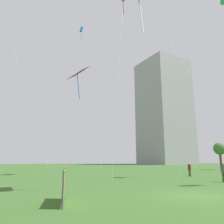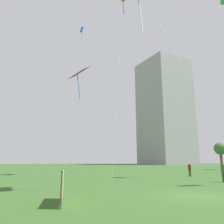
{
  "view_description": "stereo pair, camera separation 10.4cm",
  "coord_description": "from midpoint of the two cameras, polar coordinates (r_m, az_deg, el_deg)",
  "views": [
    {
      "loc": [
        -7.31,
        -11.73,
        1.93
      ],
      "look_at": [
        -1.77,
        13.8,
        7.7
      ],
      "focal_mm": 35.44,
      "sensor_mm": 36.0,
      "label": 1
    },
    {
      "loc": [
        -7.21,
        -11.75,
        1.93
      ],
      "look_at": [
        -1.77,
        13.8,
        7.7
      ],
      "focal_mm": 35.44,
      "sensor_mm": 36.0,
      "label": 2
    }
  ],
  "objects": [
    {
      "name": "event_banner",
      "position": [
        11.17,
        -12.61,
        -17.93
      ],
      "size": [
        0.15,
        2.68,
        1.54
      ],
      "color": "#4C4C4C",
      "rests_on": "ground"
    },
    {
      "name": "kite_flying_4",
      "position": [
        34.63,
        -8.73,
        9.82
      ],
      "size": [
        11.3,
        5.29,
        16.28
      ],
      "color": "silver",
      "rests_on": "ground"
    },
    {
      "name": "person_standing_0",
      "position": [
        30.51,
        19.26,
        -13.58
      ],
      "size": [
        0.37,
        0.37,
        1.68
      ],
      "rotation": [
        0.0,
        0.0,
        5.11
      ],
      "color": "#3F593F",
      "rests_on": "ground"
    },
    {
      "name": "distant_highrise_0",
      "position": [
        125.8,
        13.26,
        0.13
      ],
      "size": [
        28.6,
        28.6,
        57.2
      ],
      "primitive_type": "cube",
      "rotation": [
        0.0,
        0.0,
        0.3
      ],
      "color": "#939399",
      "rests_on": "ground"
    },
    {
      "name": "kite_flying_8",
      "position": [
        60.47,
        -7.99,
        20.08
      ],
      "size": [
        3.05,
        10.03,
        35.4
      ],
      "color": "silver",
      "rests_on": "ground"
    },
    {
      "name": "person_standing_2",
      "position": [
        23.59,
        26.65,
        -13.45
      ],
      "size": [
        0.38,
        0.38,
        1.72
      ],
      "rotation": [
        0.0,
        0.0,
        2.03
      ],
      "color": "#3F593F",
      "rests_on": "ground"
    },
    {
      "name": "park_tree_0",
      "position": [
        54.67,
        25.96,
        -8.59
      ],
      "size": [
        2.63,
        2.63,
        5.91
      ],
      "color": "brown",
      "rests_on": "ground"
    },
    {
      "name": "ground",
      "position": [
        13.94,
        20.53,
        -19.68
      ],
      "size": [
        280.0,
        280.0,
        0.0
      ],
      "primitive_type": "plane",
      "color": "#335623"
    }
  ]
}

